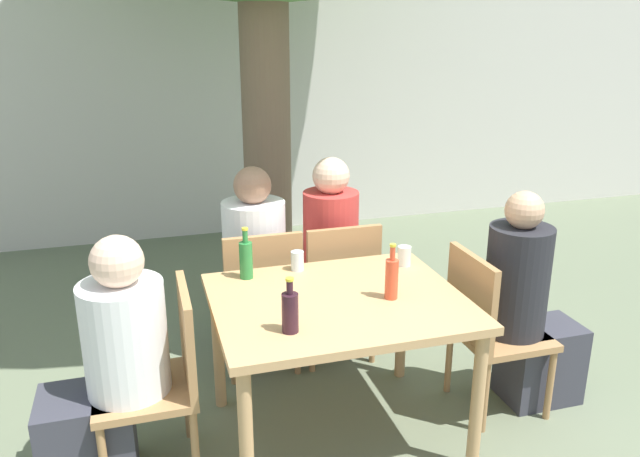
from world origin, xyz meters
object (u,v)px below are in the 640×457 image
at_px(patio_chair_3, 338,284).
at_px(person_seated_1, 528,313).
at_px(patio_chair_1, 488,324).
at_px(green_bottle_2, 246,259).
at_px(drinking_glass_0, 404,256).
at_px(dining_table_front, 338,315).
at_px(patio_chair_2, 261,293).
at_px(person_seated_0, 109,375).
at_px(soda_bottle_1, 392,277).
at_px(drinking_glass_1, 297,261).
at_px(wine_bottle_0, 290,311).
at_px(person_seated_2, 253,271).
at_px(patio_chair_0, 164,372).
at_px(person_seated_3, 327,262).

height_order(patio_chair_3, person_seated_1, person_seated_1).
relative_size(patio_chair_1, person_seated_1, 0.74).
xyz_separation_m(green_bottle_2, drinking_glass_0, (0.83, -0.07, -0.05)).
height_order(dining_table_front, patio_chair_1, patio_chair_1).
relative_size(patio_chair_2, person_seated_0, 0.77).
distance_m(patio_chair_1, soda_bottle_1, 0.68).
xyz_separation_m(drinking_glass_0, drinking_glass_1, (-0.56, 0.10, -0.00)).
distance_m(soda_bottle_1, drinking_glass_1, 0.57).
xyz_separation_m(person_seated_0, person_seated_1, (2.10, -0.00, 0.01)).
bearing_deg(wine_bottle_0, person_seated_1, 10.88).
relative_size(patio_chair_2, soda_bottle_1, 3.29).
height_order(patio_chair_2, person_seated_1, person_seated_1).
bearing_deg(green_bottle_2, person_seated_2, 76.89).
xyz_separation_m(patio_chair_3, green_bottle_2, (-0.60, -0.35, 0.36)).
xyz_separation_m(person_seated_2, drinking_glass_1, (0.14, -0.54, 0.25)).
bearing_deg(soda_bottle_1, patio_chair_3, 90.29).
xyz_separation_m(dining_table_front, patio_chair_0, (-0.82, 0.00, -0.16)).
distance_m(person_seated_0, green_bottle_2, 0.84).
height_order(dining_table_front, patio_chair_2, patio_chair_2).
distance_m(patio_chair_1, patio_chair_2, 1.27).
bearing_deg(patio_chair_1, wine_bottle_0, 103.10).
xyz_separation_m(dining_table_front, person_seated_0, (-1.05, -0.00, -0.14)).
relative_size(patio_chair_1, drinking_glass_0, 8.37).
bearing_deg(patio_chair_3, green_bottle_2, 29.89).
relative_size(patio_chair_1, patio_chair_3, 1.00).
height_order(patio_chair_1, drinking_glass_1, patio_chair_1).
distance_m(patio_chair_3, green_bottle_2, 0.78).
xyz_separation_m(green_bottle_2, drinking_glass_1, (0.27, 0.03, -0.05)).
xyz_separation_m(patio_chair_2, drinking_glass_1, (0.14, -0.32, 0.30)).
bearing_deg(patio_chair_2, person_seated_3, -153.93).
xyz_separation_m(patio_chair_0, patio_chair_2, (0.58, 0.71, 0.00)).
height_order(person_seated_2, person_seated_3, person_seated_3).
relative_size(patio_chair_2, person_seated_2, 0.73).
bearing_deg(patio_chair_0, patio_chair_3, 124.14).
distance_m(patio_chair_0, person_seated_0, 0.23).
xyz_separation_m(person_seated_0, drinking_glass_1, (0.96, 0.40, 0.28)).
bearing_deg(drinking_glass_0, dining_table_front, -147.37).
bearing_deg(patio_chair_0, wine_bottle_0, 63.63).
distance_m(person_seated_3, drinking_glass_0, 0.73).
distance_m(person_seated_1, drinking_glass_0, 0.71).
relative_size(patio_chair_3, drinking_glass_0, 8.37).
bearing_deg(patio_chair_2, soda_bottle_1, 121.15).
bearing_deg(patio_chair_3, person_seated_2, -25.92).
relative_size(dining_table_front, person_seated_0, 1.02).
bearing_deg(soda_bottle_1, drinking_glass_1, 125.55).
relative_size(patio_chair_0, person_seated_2, 0.73).
relative_size(drinking_glass_0, drinking_glass_1, 1.03).
distance_m(patio_chair_2, drinking_glass_1, 0.46).
bearing_deg(wine_bottle_0, dining_table_front, 41.25).
bearing_deg(dining_table_front, person_seated_1, -0.00).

